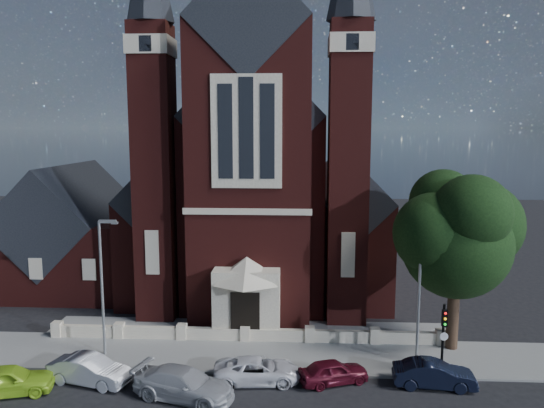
{
  "coord_description": "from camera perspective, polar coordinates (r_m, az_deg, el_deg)",
  "views": [
    {
      "loc": [
        3.35,
        -24.86,
        13.22
      ],
      "look_at": [
        1.36,
        12.0,
        7.92
      ],
      "focal_mm": 35.0,
      "sensor_mm": 36.0,
      "label": 1
    }
  ],
  "objects": [
    {
      "name": "street_lamp_left",
      "position": [
        32.16,
        -17.71,
        -7.78
      ],
      "size": [
        1.16,
        0.22,
        8.09
      ],
      "color": "gray",
      "rests_on": "ground"
    },
    {
      "name": "car_lime_van",
      "position": [
        30.83,
        -26.56,
        -16.6
      ],
      "size": [
        4.7,
        2.91,
        1.49
      ],
      "primitive_type": "imported",
      "rotation": [
        0.0,
        0.0,
        1.85
      ],
      "color": "#A0D42A",
      "rests_on": "ground"
    },
    {
      "name": "car_silver_b",
      "position": [
        27.84,
        -9.45,
        -18.56
      ],
      "size": [
        5.5,
        3.45,
        1.49
      ],
      "primitive_type": "imported",
      "rotation": [
        0.0,
        0.0,
        1.28
      ],
      "color": "#A8AAAF",
      "rests_on": "ground"
    },
    {
      "name": "street_tree",
      "position": [
        32.54,
        19.57,
        -3.4
      ],
      "size": [
        6.4,
        6.6,
        10.7
      ],
      "color": "black",
      "rests_on": "ground"
    },
    {
      "name": "street_lamp_right",
      "position": [
        30.86,
        15.74,
        -8.36
      ],
      "size": [
        1.16,
        0.22,
        8.09
      ],
      "color": "gray",
      "rests_on": "ground"
    },
    {
      "name": "car_silver_a",
      "position": [
        30.45,
        -19.04,
        -16.54
      ],
      "size": [
        4.61,
        2.56,
        1.44
      ],
      "primitive_type": "imported",
      "rotation": [
        0.0,
        0.0,
        1.32
      ],
      "color": "#ADB0B5",
      "rests_on": "ground"
    },
    {
      "name": "pavement_strip",
      "position": [
        32.37,
        -3.25,
        -15.94
      ],
      "size": [
        60.0,
        5.0,
        0.12
      ],
      "primitive_type": "cube",
      "color": "slate",
      "rests_on": "ground"
    },
    {
      "name": "forecourt_wall",
      "position": [
        34.2,
        -2.87,
        -14.58
      ],
      "size": [
        24.0,
        0.4,
        0.9
      ],
      "primitive_type": "cube",
      "color": "#B0A28C",
      "rests_on": "ground"
    },
    {
      "name": "traffic_signal",
      "position": [
        30.27,
        17.97,
        -12.82
      ],
      "size": [
        0.28,
        0.42,
        4.0
      ],
      "color": "black",
      "rests_on": "ground"
    },
    {
      "name": "car_navy",
      "position": [
        29.76,
        17.03,
        -17.11
      ],
      "size": [
        4.24,
        1.73,
        1.37
      ],
      "primitive_type": "imported",
      "rotation": [
        0.0,
        0.0,
        1.5
      ],
      "color": "black",
      "rests_on": "ground"
    },
    {
      "name": "church",
      "position": [
        48.18,
        -0.92,
        2.18
      ],
      "size": [
        20.01,
        34.9,
        29.2
      ],
      "color": "#451512",
      "rests_on": "ground"
    },
    {
      "name": "car_white_suv",
      "position": [
        29.11,
        -1.55,
        -17.44
      ],
      "size": [
        4.74,
        2.48,
        1.27
      ],
      "primitive_type": "imported",
      "rotation": [
        0.0,
        0.0,
        1.65
      ],
      "color": "white",
      "rests_on": "ground"
    },
    {
      "name": "forecourt_paving",
      "position": [
        36.04,
        -2.53,
        -13.35
      ],
      "size": [
        26.0,
        3.0,
        0.14
      ],
      "primitive_type": "cube",
      "color": "slate",
      "rests_on": "ground"
    },
    {
      "name": "ground",
      "position": [
        42.13,
        -1.66,
        -10.12
      ],
      "size": [
        120.0,
        120.0,
        0.0
      ],
      "primitive_type": "plane",
      "color": "black",
      "rests_on": "ground"
    },
    {
      "name": "car_dark_red",
      "position": [
        29.15,
        6.6,
        -17.47
      ],
      "size": [
        3.97,
        2.65,
        1.26
      ],
      "primitive_type": "imported",
      "rotation": [
        0.0,
        0.0,
        1.92
      ],
      "color": "#4D0D1A",
      "rests_on": "ground"
    },
    {
      "name": "parish_hall",
      "position": [
        47.92,
        -20.84,
        -3.45
      ],
      "size": [
        12.0,
        12.2,
        10.24
      ],
      "color": "#451512",
      "rests_on": "ground"
    }
  ]
}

